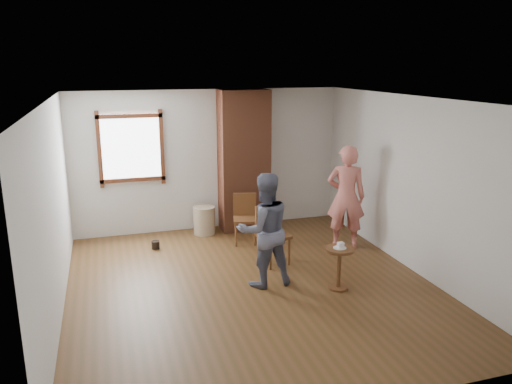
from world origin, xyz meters
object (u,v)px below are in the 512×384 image
Objects in this scene: stoneware_crock at (204,220)px; dining_chair_right at (271,231)px; man at (264,230)px; person_pink at (346,197)px; side_table at (339,261)px; dining_chair_left at (245,215)px.

dining_chair_right is (0.74, -1.65, 0.25)m from stoneware_crock.
dining_chair_right is 0.87m from man.
man is 2.06m from person_pink.
stoneware_crock is at bearing 115.08° from side_table.
dining_chair_right is 1.50m from person_pink.
stoneware_crock is 0.86× the size of side_table.
dining_chair_right reaches higher than stoneware_crock.
dining_chair_left is 1.03m from dining_chair_right.
person_pink is at bearing -1.89° from dining_chair_right.
stoneware_crock is 0.60× the size of dining_chair_left.
person_pink is at bearing -152.74° from man.
side_table is at bearing 86.06° from person_pink.
dining_chair_left is at bearing 83.90° from dining_chair_right.
stoneware_crock is 0.29× the size of person_pink.
man is (-0.22, -1.76, 0.33)m from dining_chair_left.
dining_chair_right is 0.52× the size of person_pink.
person_pink reaches higher than stoneware_crock.
dining_chair_right reaches higher than side_table.
man is (-0.94, 0.44, 0.41)m from side_table.
dining_chair_right is at bearing 37.38° from person_pink.
dining_chair_left is 0.94× the size of dining_chair_right.
person_pink is (2.16, -1.35, 0.62)m from stoneware_crock.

